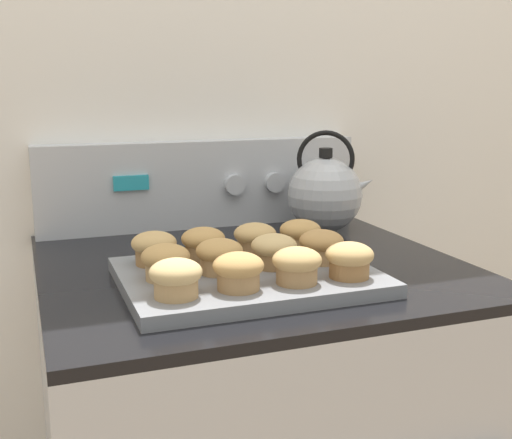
% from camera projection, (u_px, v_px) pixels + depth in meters
% --- Properties ---
extents(wall_back, '(8.00, 0.05, 2.40)m').
position_uv_depth(wall_back, '(194.00, 90.00, 1.44)').
color(wall_back, white).
rests_on(wall_back, ground_plane).
extents(control_panel, '(0.72, 0.07, 0.19)m').
position_uv_depth(control_panel, '(202.00, 184.00, 1.43)').
color(control_panel, '#B7BABF').
rests_on(control_panel, stove_range).
extents(muffin_pan, '(0.40, 0.31, 0.02)m').
position_uv_depth(muffin_pan, '(247.00, 277.00, 1.03)').
color(muffin_pan, slate).
rests_on(muffin_pan, stove_range).
extents(muffin_r0_c0, '(0.08, 0.08, 0.06)m').
position_uv_depth(muffin_r0_c0, '(176.00, 277.00, 0.90)').
color(muffin_r0_c0, tan).
rests_on(muffin_r0_c0, muffin_pan).
extents(muffin_r0_c1, '(0.08, 0.08, 0.06)m').
position_uv_depth(muffin_r0_c1, '(238.00, 270.00, 0.93)').
color(muffin_r0_c1, '#A37A4C').
rests_on(muffin_r0_c1, muffin_pan).
extents(muffin_r0_c2, '(0.08, 0.08, 0.06)m').
position_uv_depth(muffin_r0_c2, '(294.00, 265.00, 0.96)').
color(muffin_r0_c2, '#A37A4C').
rests_on(muffin_r0_c2, muffin_pan).
extents(muffin_r0_c3, '(0.08, 0.08, 0.06)m').
position_uv_depth(muffin_r0_c3, '(349.00, 259.00, 0.99)').
color(muffin_r0_c3, olive).
rests_on(muffin_r0_c3, muffin_pan).
extents(muffin_r1_c0, '(0.08, 0.08, 0.06)m').
position_uv_depth(muffin_r1_c0, '(166.00, 261.00, 0.98)').
color(muffin_r1_c0, tan).
rests_on(muffin_r1_c0, muffin_pan).
extents(muffin_r1_c1, '(0.08, 0.08, 0.06)m').
position_uv_depth(muffin_r1_c1, '(219.00, 255.00, 1.01)').
color(muffin_r1_c1, tan).
rests_on(muffin_r1_c1, muffin_pan).
extents(muffin_r1_c2, '(0.08, 0.08, 0.06)m').
position_uv_depth(muffin_r1_c2, '(273.00, 250.00, 1.04)').
color(muffin_r1_c2, '#A37A4C').
rests_on(muffin_r1_c2, muffin_pan).
extents(muffin_r1_c3, '(0.08, 0.08, 0.06)m').
position_uv_depth(muffin_r1_c3, '(321.00, 245.00, 1.07)').
color(muffin_r1_c3, tan).
rests_on(muffin_r1_c3, muffin_pan).
extents(muffin_r2_c0, '(0.08, 0.08, 0.06)m').
position_uv_depth(muffin_r2_c0, '(154.00, 247.00, 1.06)').
color(muffin_r2_c0, olive).
rests_on(muffin_r2_c0, muffin_pan).
extents(muffin_r2_c1, '(0.08, 0.08, 0.06)m').
position_uv_depth(muffin_r2_c1, '(203.00, 243.00, 1.09)').
color(muffin_r2_c1, '#A37A4C').
rests_on(muffin_r2_c1, muffin_pan).
extents(muffin_r2_c2, '(0.08, 0.08, 0.06)m').
position_uv_depth(muffin_r2_c2, '(255.00, 238.00, 1.13)').
color(muffin_r2_c2, '#A37A4C').
rests_on(muffin_r2_c2, muffin_pan).
extents(muffin_r2_c3, '(0.08, 0.08, 0.06)m').
position_uv_depth(muffin_r2_c3, '(300.00, 234.00, 1.16)').
color(muffin_r2_c3, tan).
rests_on(muffin_r2_c3, muffin_pan).
extents(tea_kettle, '(0.19, 0.16, 0.22)m').
position_uv_depth(tea_kettle, '(325.00, 193.00, 1.38)').
color(tea_kettle, '#ADAFB5').
rests_on(tea_kettle, stove_range).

